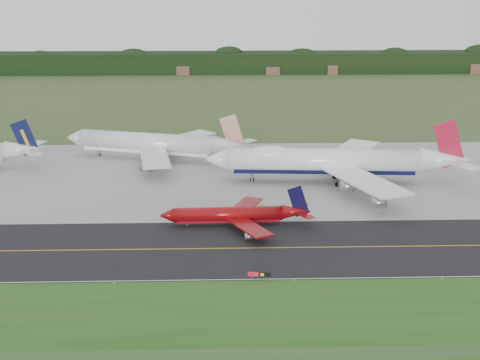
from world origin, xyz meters
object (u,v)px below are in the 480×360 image
jet_ba_747 (333,161)px  jet_star_tail (156,144)px  jet_red_737 (237,215)px  taxiway_sign (259,274)px

jet_ba_747 → jet_star_tail: bearing=153.5°
jet_red_737 → jet_star_tail: (-23.86, 58.77, 2.74)m
jet_red_737 → jet_star_tail: 63.49m
jet_star_tail → taxiway_sign: 92.48m
jet_ba_747 → jet_red_737: size_ratio=2.11×
jet_red_737 → jet_ba_747: bearing=49.8°
jet_red_737 → taxiway_sign: size_ratio=8.00×
jet_red_737 → jet_star_tail: bearing=112.1°
jet_red_737 → taxiway_sign: bearing=-83.1°
jet_star_tail → jet_red_737: bearing=-67.9°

